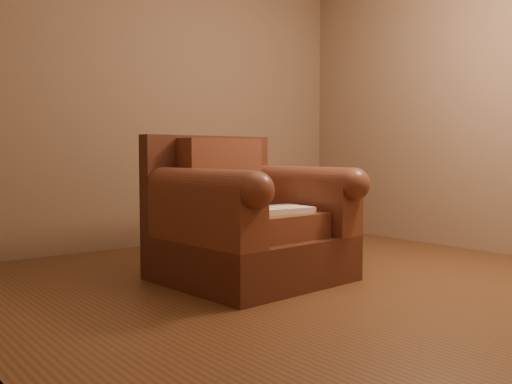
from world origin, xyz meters
TOP-DOWN VIEW (x-y plane):
  - floor at (0.00, 0.00)m, footprint 4.00×4.00m
  - room at (0.00, 0.00)m, footprint 4.02×4.02m
  - armchair at (-0.25, 0.36)m, footprint 1.15×1.10m
  - teddy_bear at (-0.25, 0.45)m, footprint 0.19×0.22m
  - guidebook at (-0.21, 0.14)m, footprint 0.49×0.32m
  - side_table at (0.51, 0.40)m, footprint 0.46×0.46m

SIDE VIEW (x-z plane):
  - floor at x=0.00m, z-range 0.00..0.00m
  - side_table at x=0.51m, z-range 0.02..0.66m
  - armchair at x=-0.25m, z-range -0.11..0.86m
  - guidebook at x=-0.21m, z-range 0.46..0.50m
  - teddy_bear at x=-0.25m, z-range 0.43..0.69m
  - room at x=0.00m, z-range 0.36..3.07m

